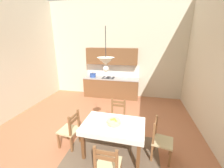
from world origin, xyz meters
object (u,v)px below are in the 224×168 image
(dining_chair_kitchen_side, at_px, (117,117))
(dining_table, at_px, (113,129))
(fruit_bowl, at_px, (114,122))
(pendant_lamp, at_px, (106,62))
(kitchen_cabinetry, at_px, (111,79))
(dining_chair_tv_side, at_px, (70,130))
(dining_chair_camera_side, at_px, (108,166))
(dining_chair_window_side, at_px, (161,140))

(dining_chair_kitchen_side, bearing_deg, dining_table, -86.20)
(fruit_bowl, bearing_deg, pendant_lamp, -132.11)
(kitchen_cabinetry, relative_size, dining_table, 1.78)
(pendant_lamp, bearing_deg, dining_chair_tv_side, 172.18)
(dining_chair_kitchen_side, distance_m, dining_chair_camera_side, 1.64)
(fruit_bowl, bearing_deg, dining_chair_tv_side, -179.56)
(dining_table, bearing_deg, dining_chair_window_side, 3.04)
(dining_chair_tv_side, relative_size, fruit_bowl, 3.10)
(dining_chair_kitchen_side, height_order, pendant_lamp, pendant_lamp)
(dining_table, relative_size, fruit_bowl, 4.64)
(kitchen_cabinetry, xyz_separation_m, fruit_bowl, (0.80, -3.38, -0.04))
(dining_chair_camera_side, relative_size, dining_chair_tv_side, 1.00)
(dining_table, bearing_deg, dining_chair_kitchen_side, 93.80)
(fruit_bowl, bearing_deg, dining_chair_window_side, 3.42)
(dining_table, relative_size, pendant_lamp, 1.73)
(dining_table, bearing_deg, kitchen_cabinetry, 103.16)
(kitchen_cabinetry, xyz_separation_m, dining_chair_window_side, (1.83, -3.31, -0.41))
(dining_table, relative_size, dining_chair_window_side, 1.50)
(dining_table, height_order, pendant_lamp, pendant_lamp)
(dining_chair_window_side, height_order, pendant_lamp, pendant_lamp)
(dining_chair_kitchen_side, bearing_deg, fruit_bowl, -85.56)
(dining_table, height_order, dining_chair_window_side, dining_chair_window_side)
(dining_chair_kitchen_side, relative_size, fruit_bowl, 3.10)
(dining_chair_window_side, bearing_deg, dining_table, -176.96)
(dining_chair_camera_side, distance_m, fruit_bowl, 0.89)
(kitchen_cabinetry, relative_size, dining_chair_tv_side, 2.67)
(dining_chair_camera_side, bearing_deg, fruit_bowl, 94.35)
(dining_chair_tv_side, height_order, fruit_bowl, dining_chair_tv_side)
(kitchen_cabinetry, distance_m, pendant_lamp, 3.80)
(dining_chair_tv_side, xyz_separation_m, fruit_bowl, (1.08, 0.01, 0.37))
(dining_chair_camera_side, distance_m, dining_chair_window_side, 1.30)
(dining_chair_camera_side, xyz_separation_m, pendant_lamp, (-0.19, 0.67, 1.70))
(dining_chair_window_side, relative_size, fruit_bowl, 3.10)
(dining_chair_camera_side, height_order, fruit_bowl, dining_chair_camera_side)
(dining_chair_kitchen_side, relative_size, pendant_lamp, 1.16)
(kitchen_cabinetry, height_order, dining_chair_window_side, kitchen_cabinetry)
(dining_chair_camera_side, relative_size, dining_chair_window_side, 1.00)
(kitchen_cabinetry, height_order, pendant_lamp, pendant_lamp)
(dining_chair_kitchen_side, bearing_deg, dining_chair_window_side, -34.88)
(kitchen_cabinetry, height_order, dining_chair_tv_side, kitchen_cabinetry)
(dining_chair_kitchen_side, distance_m, fruit_bowl, 0.91)
(dining_chair_window_side, height_order, dining_chair_tv_side, same)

